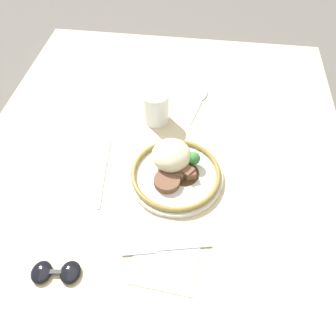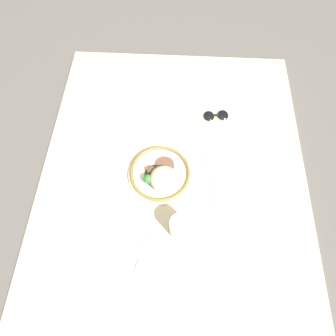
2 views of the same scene
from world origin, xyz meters
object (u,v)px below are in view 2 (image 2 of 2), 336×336
at_px(fork, 167,130).
at_px(knife, 210,179).
at_px(plate, 161,175).
at_px(sunglasses, 216,115).
at_px(juice_glass, 180,227).
at_px(spoon, 140,260).

xyz_separation_m(fork, knife, (0.21, 0.17, -0.00)).
bearing_deg(plate, sunglasses, 143.55).
relative_size(juice_glass, sunglasses, 0.88).
bearing_deg(sunglasses, knife, -13.09).
bearing_deg(juice_glass, sunglasses, 164.22).
xyz_separation_m(plate, sunglasses, (-0.28, 0.21, -0.02)).
distance_m(juice_glass, spoon, 0.17).
bearing_deg(spoon, knife, 155.99).
relative_size(fork, sunglasses, 1.79).
bearing_deg(fork, plate, -105.82).
height_order(plate, spoon, plate).
distance_m(plate, sunglasses, 0.35).
xyz_separation_m(juice_glass, fork, (-0.40, -0.06, -0.04)).
xyz_separation_m(plate, spoon, (0.29, -0.05, -0.02)).
distance_m(plate, knife, 0.18).
height_order(spoon, sunglasses, sunglasses).
xyz_separation_m(juice_glass, spoon, (0.10, -0.13, -0.04)).
relative_size(plate, knife, 1.01).
height_order(fork, sunglasses, sunglasses).
xyz_separation_m(plate, knife, (-0.00, 0.18, -0.02)).
distance_m(plate, fork, 0.21).
distance_m(knife, sunglasses, 0.28).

